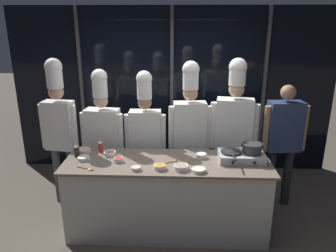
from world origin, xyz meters
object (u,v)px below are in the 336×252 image
(prep_bowl_shrimp, at_px, (83,150))
(squeeze_bottle_soy, at_px, (77,151))
(frying_pan, at_px, (231,150))
(prep_bowl_ginger, at_px, (136,168))
(prep_bowl_mushrooms, at_px, (181,167))
(stock_pot, at_px, (252,148))
(prep_bowl_garlic, at_px, (84,158))
(prep_bowl_soy_glaze, at_px, (110,153))
(chef_sous, at_px, (103,131))
(portable_stove, at_px, (241,156))
(serving_spoon_slotted, at_px, (173,161))
(person_guest, at_px, (283,135))
(prep_bowl_bell_pepper, at_px, (118,159))
(prep_bowl_rice, at_px, (201,155))
(prep_bowl_carrots, at_px, (160,167))
(chef_head, at_px, (59,121))
(serving_spoon_solid, at_px, (88,169))
(chef_pastry, at_px, (190,125))
(chef_line, at_px, (145,132))
(squeeze_bottle_chili, at_px, (100,146))
(chef_apprentice, at_px, (234,125))

(prep_bowl_shrimp, bearing_deg, squeeze_bottle_soy, -102.33)
(frying_pan, relative_size, prep_bowl_ginger, 4.06)
(frying_pan, distance_m, prep_bowl_mushrooms, 0.65)
(stock_pot, xyz_separation_m, prep_bowl_garlic, (-1.96, -0.06, -0.14))
(prep_bowl_soy_glaze, height_order, chef_sous, chef_sous)
(portable_stove, xyz_separation_m, prep_bowl_shrimp, (-1.92, 0.16, -0.02))
(prep_bowl_ginger, bearing_deg, serving_spoon_slotted, 30.92)
(squeeze_bottle_soy, bearing_deg, frying_pan, -0.82)
(stock_pot, height_order, person_guest, person_guest)
(prep_bowl_ginger, distance_m, prep_bowl_bell_pepper, 0.32)
(stock_pot, height_order, prep_bowl_rice, stock_pot)
(prep_bowl_carrots, bearing_deg, frying_pan, 18.36)
(frying_pan, height_order, chef_head, chef_head)
(squeeze_bottle_soy, xyz_separation_m, prep_bowl_ginger, (0.75, -0.33, -0.05))
(serving_spoon_solid, distance_m, chef_pastry, 1.47)
(prep_bowl_soy_glaze, xyz_separation_m, serving_spoon_slotted, (0.77, -0.16, -0.02))
(frying_pan, height_order, chef_pastry, chef_pastry)
(frying_pan, distance_m, person_guest, 0.97)
(chef_sous, bearing_deg, prep_bowl_soy_glaze, 118.64)
(prep_bowl_garlic, xyz_separation_m, chef_head, (-0.48, 0.59, 0.26))
(prep_bowl_bell_pepper, bearing_deg, prep_bowl_carrots, -20.20)
(prep_bowl_carrots, height_order, prep_bowl_soy_glaze, prep_bowl_carrots)
(prep_bowl_soy_glaze, height_order, serving_spoon_slotted, prep_bowl_soy_glaze)
(squeeze_bottle_soy, distance_m, chef_sous, 0.55)
(chef_line, height_order, chef_pastry, chef_pastry)
(prep_bowl_mushrooms, bearing_deg, stock_pot, 18.79)
(chef_head, xyz_separation_m, person_guest, (2.97, 0.06, -0.17))
(prep_bowl_rice, xyz_separation_m, chef_pastry, (-0.13, 0.55, 0.21))
(prep_bowl_carrots, bearing_deg, prep_bowl_mushrooms, -0.49)
(chef_pastry, bearing_deg, squeeze_bottle_chili, 15.84)
(prep_bowl_soy_glaze, distance_m, chef_line, 0.60)
(prep_bowl_rice, height_order, person_guest, person_guest)
(prep_bowl_mushrooms, distance_m, prep_bowl_shrimp, 1.29)
(serving_spoon_slotted, xyz_separation_m, chef_apprentice, (0.79, 0.65, 0.25))
(squeeze_bottle_soy, bearing_deg, prep_bowl_shrimp, 77.67)
(prep_bowl_rice, bearing_deg, squeeze_bottle_soy, -178.83)
(squeeze_bottle_chili, relative_size, serving_spoon_slotted, 0.76)
(squeeze_bottle_chili, bearing_deg, prep_bowl_shrimp, -174.74)
(squeeze_bottle_chili, distance_m, squeeze_bottle_soy, 0.30)
(frying_pan, distance_m, prep_bowl_ginger, 1.12)
(frying_pan, xyz_separation_m, squeeze_bottle_chili, (-1.58, 0.19, -0.05))
(prep_bowl_rice, height_order, chef_apprentice, chef_apprentice)
(stock_pot, xyz_separation_m, prep_bowl_mushrooms, (-0.82, -0.28, -0.13))
(serving_spoon_slotted, bearing_deg, chef_head, 158.32)
(prep_bowl_bell_pepper, xyz_separation_m, person_guest, (2.08, 0.68, 0.08))
(prep_bowl_bell_pepper, height_order, chef_head, chef_head)
(frying_pan, distance_m, stock_pot, 0.24)
(chef_apprentice, bearing_deg, prep_bowl_shrimp, 21.00)
(chef_head, bearing_deg, chef_sous, -172.13)
(portable_stove, relative_size, prep_bowl_garlic, 3.65)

